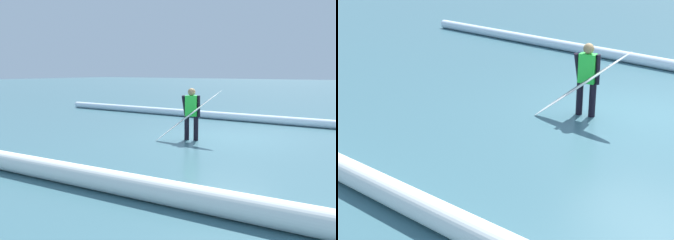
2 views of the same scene
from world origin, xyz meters
TOP-DOWN VIEW (x-y plane):
  - ground_plane at (0.00, 0.00)m, footprint 152.78×152.78m
  - surfer at (0.75, 0.93)m, footprint 0.51×0.31m
  - surfboard at (0.68, 1.26)m, footprint 1.84×1.08m
  - wave_crest_foreground at (1.33, -3.74)m, footprint 19.16×0.79m

SIDE VIEW (x-z plane):
  - ground_plane at x=0.00m, z-range 0.00..0.00m
  - wave_crest_foreground at x=1.33m, z-range 0.00..0.32m
  - surfboard at x=0.68m, z-range -0.02..1.50m
  - surfer at x=0.75m, z-range 0.09..1.61m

